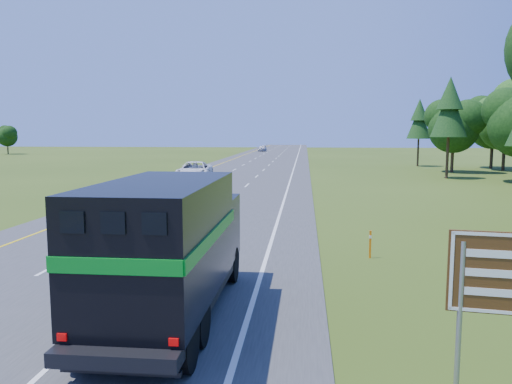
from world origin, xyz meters
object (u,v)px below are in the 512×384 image
at_px(far_car, 262,148).
at_px(horse_truck, 170,245).
at_px(white_suv, 195,171).
at_px(exit_sign, 512,282).

bearing_deg(far_car, horse_truck, -83.10).
xyz_separation_m(white_suv, far_car, (0.31, 74.28, -0.17)).
bearing_deg(horse_truck, white_suv, 101.90).
distance_m(white_suv, far_car, 74.28).
bearing_deg(white_suv, horse_truck, -82.89).
height_order(horse_truck, exit_sign, horse_truck).
distance_m(horse_truck, white_suv, 36.38).
bearing_deg(far_car, exit_sign, -79.78).
bearing_deg(exit_sign, white_suv, 118.10).
bearing_deg(exit_sign, far_car, 105.09).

